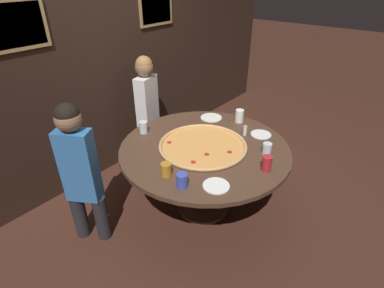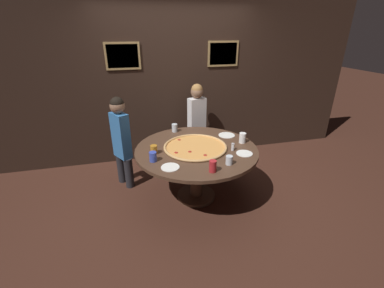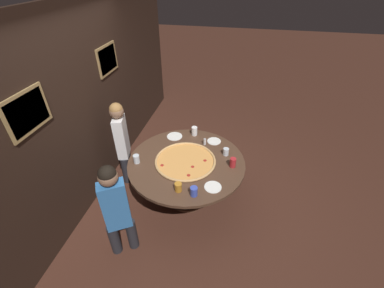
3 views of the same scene
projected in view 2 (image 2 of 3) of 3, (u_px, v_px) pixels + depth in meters
ground_plane at (196, 196)px, 3.56m from camera, size 24.00×24.00×0.00m
back_wall at (175, 83)px, 4.24m from camera, size 6.40×0.08×2.60m
dining_table at (196, 157)px, 3.31m from camera, size 1.55×1.55×0.74m
giant_pizza at (195, 147)px, 3.26m from camera, size 0.81×0.81×0.03m
drink_cup_near_left at (213, 166)px, 2.70m from camera, size 0.08×0.08×0.13m
drink_cup_front_edge at (175, 128)px, 3.76m from camera, size 0.08×0.08×0.12m
drink_cup_far_right at (154, 150)px, 3.09m from camera, size 0.08×0.08×0.11m
drink_cup_centre_back at (153, 157)px, 2.92m from camera, size 0.09×0.09×0.11m
drink_cup_far_left at (243, 138)px, 3.39m from camera, size 0.09×0.09×0.13m
drink_cup_near_right at (229, 160)px, 2.85m from camera, size 0.08×0.08×0.10m
white_plate_beside_cup at (244, 153)px, 3.11m from camera, size 0.20×0.20×0.01m
white_plate_near_front at (170, 167)px, 2.80m from camera, size 0.20×0.20×0.01m
white_plate_left_side at (227, 135)px, 3.64m from camera, size 0.23×0.23×0.01m
condiment_shaker at (233, 147)px, 3.18m from camera, size 0.04×0.04×0.10m
diner_far_right at (121, 138)px, 3.55m from camera, size 0.27×0.34×1.32m
diner_side_left at (197, 119)px, 4.24m from camera, size 0.35×0.22×1.34m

